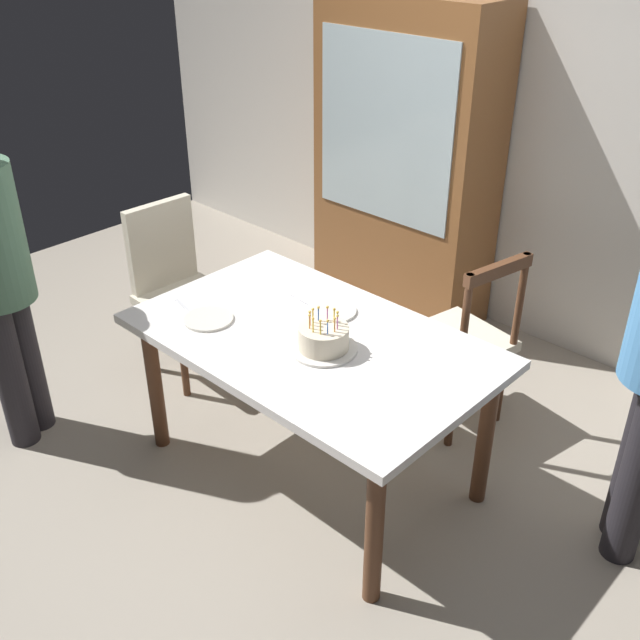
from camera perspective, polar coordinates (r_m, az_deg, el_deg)
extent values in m
plane|color=#9E9384|center=(3.56, -0.60, -11.39)|extent=(6.40, 6.40, 0.00)
cube|color=beige|center=(4.33, 17.14, 14.69)|extent=(6.40, 0.10, 2.60)
cube|color=white|center=(3.13, -0.67, -1.58)|extent=(1.54, 0.94, 0.04)
cylinder|color=#56331E|center=(3.58, -12.61, -4.93)|extent=(0.07, 0.07, 0.69)
cylinder|color=#56331E|center=(2.80, 4.21, -15.97)|extent=(0.07, 0.07, 0.69)
cylinder|color=#56331E|center=(3.95, -3.92, -0.53)|extent=(0.07, 0.07, 0.69)
cylinder|color=#56331E|center=(3.27, 12.63, -8.79)|extent=(0.07, 0.07, 0.69)
cylinder|color=silver|center=(3.03, 0.27, -2.21)|extent=(0.28, 0.28, 0.01)
cylinder|color=beige|center=(3.00, 0.27, -1.34)|extent=(0.21, 0.21, 0.10)
cylinder|color=#F2994C|center=(2.93, 1.13, -0.46)|extent=(0.01, 0.01, 0.05)
sphere|color=#FFC64C|center=(2.91, 1.14, 0.11)|extent=(0.01, 0.01, 0.01)
cylinder|color=#D872CC|center=(2.95, 1.35, -0.24)|extent=(0.01, 0.01, 0.05)
sphere|color=#FFC64C|center=(2.93, 1.36, 0.32)|extent=(0.01, 0.01, 0.01)
cylinder|color=#4C7FE5|center=(2.97, 1.35, 0.04)|extent=(0.01, 0.01, 0.05)
sphere|color=#FFC64C|center=(2.96, 1.36, 0.60)|extent=(0.01, 0.01, 0.01)
cylinder|color=yellow|center=(2.99, 1.10, 0.27)|extent=(0.01, 0.01, 0.05)
sphere|color=#FFC64C|center=(2.98, 1.11, 0.83)|extent=(0.01, 0.01, 0.01)
cylinder|color=#D872CC|center=(3.01, 0.57, 0.44)|extent=(0.01, 0.01, 0.05)
sphere|color=#FFC64C|center=(2.99, 0.58, 1.00)|extent=(0.01, 0.01, 0.01)
cylinder|color=#4C7FE5|center=(3.01, -0.12, 0.42)|extent=(0.01, 0.01, 0.05)
sphere|color=#FFC64C|center=(2.99, -0.13, 0.98)|extent=(0.01, 0.01, 0.01)
cylinder|color=yellow|center=(2.99, -0.55, 0.27)|extent=(0.01, 0.01, 0.05)
sphere|color=#FFC64C|center=(2.98, -0.56, 0.83)|extent=(0.01, 0.01, 0.01)
cylinder|color=#E54C4C|center=(2.97, -0.78, 0.06)|extent=(0.01, 0.01, 0.05)
sphere|color=#FFC64C|center=(2.96, -0.79, 0.63)|extent=(0.01, 0.01, 0.01)
cylinder|color=#F2994C|center=(2.95, -0.81, -0.20)|extent=(0.01, 0.01, 0.05)
sphere|color=#FFC64C|center=(2.93, -0.82, 0.36)|extent=(0.01, 0.01, 0.01)
cylinder|color=yellow|center=(2.93, -0.54, -0.47)|extent=(0.01, 0.01, 0.05)
sphere|color=#FFC64C|center=(2.91, -0.54, 0.09)|extent=(0.01, 0.01, 0.01)
cylinder|color=yellow|center=(2.91, 0.03, -0.64)|extent=(0.01, 0.01, 0.05)
sphere|color=#FFC64C|center=(2.90, 0.03, -0.07)|extent=(0.01, 0.01, 0.01)
cylinder|color=#4C7FE5|center=(2.91, 0.59, -0.64)|extent=(0.01, 0.01, 0.05)
sphere|color=#FFC64C|center=(2.90, 0.59, -0.07)|extent=(0.01, 0.01, 0.01)
cylinder|color=silver|center=(3.27, -8.61, 0.08)|extent=(0.22, 0.22, 0.01)
cylinder|color=silver|center=(3.30, 0.92, 0.70)|extent=(0.22, 0.22, 0.01)
cube|color=silver|center=(3.39, -10.36, 0.95)|extent=(0.18, 0.05, 0.01)
cube|color=silver|center=(3.38, -1.27, 1.46)|extent=(0.18, 0.03, 0.01)
cube|color=beige|center=(3.69, 10.49, -1.61)|extent=(0.52, 0.52, 0.05)
cylinder|color=#56331E|center=(4.02, 10.21, -2.70)|extent=(0.04, 0.04, 0.42)
cylinder|color=#56331E|center=(3.81, 6.56, -4.34)|extent=(0.04, 0.04, 0.42)
cylinder|color=#56331E|center=(3.83, 13.76, -4.92)|extent=(0.04, 0.04, 0.42)
cylinder|color=#56331E|center=(3.62, 10.12, -6.79)|extent=(0.04, 0.04, 0.42)
cylinder|color=#56331E|center=(3.57, 15.15, 1.34)|extent=(0.04, 0.04, 0.50)
cylinder|color=#56331E|center=(3.33, 11.10, -0.37)|extent=(0.04, 0.04, 0.50)
cube|color=#56331E|center=(3.35, 13.63, 3.78)|extent=(0.12, 0.40, 0.06)
cube|color=beige|center=(4.05, -10.21, 1.52)|extent=(0.46, 0.46, 0.05)
cylinder|color=#56331E|center=(3.97, -10.48, -3.16)|extent=(0.04, 0.04, 0.42)
cylinder|color=#56331E|center=(4.13, -6.64, -1.38)|extent=(0.04, 0.04, 0.42)
cylinder|color=#56331E|center=(4.22, -13.13, -1.31)|extent=(0.04, 0.04, 0.42)
cylinder|color=#56331E|center=(4.37, -9.41, 0.30)|extent=(0.04, 0.04, 0.42)
cube|color=beige|center=(4.10, -12.14, 5.54)|extent=(0.07, 0.40, 0.50)
cylinder|color=#262328|center=(3.79, -22.77, -4.01)|extent=(0.14, 0.14, 0.76)
cylinder|color=#262328|center=(3.87, -21.69, -2.99)|extent=(0.14, 0.14, 0.76)
cylinder|color=#262328|center=(3.25, 23.27, -9.56)|extent=(0.14, 0.14, 0.83)
cylinder|color=#262328|center=(3.15, 23.32, -11.01)|extent=(0.14, 0.14, 0.83)
cube|color=brown|center=(4.54, 6.61, 11.89)|extent=(1.10, 0.44, 1.90)
cube|color=silver|center=(4.30, 4.93, 14.40)|extent=(0.94, 0.01, 1.04)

